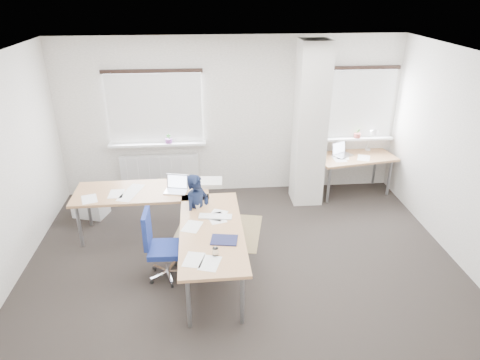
{
  "coord_description": "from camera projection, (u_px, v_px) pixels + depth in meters",
  "views": [
    {
      "loc": [
        -0.45,
        -4.79,
        3.59
      ],
      "look_at": [
        0.03,
        0.9,
        0.92
      ],
      "focal_mm": 32.0,
      "sensor_mm": 36.0,
      "label": 1
    }
  ],
  "objects": [
    {
      "name": "white_crate",
      "position": [
        91.0,
        207.0,
        7.17
      ],
      "size": [
        0.6,
        0.5,
        0.31
      ],
      "primitive_type": "cube",
      "rotation": [
        0.0,
        0.0,
        -0.31
      ],
      "color": "white",
      "rests_on": "ground"
    },
    {
      "name": "desk_side",
      "position": [
        355.0,
        158.0,
        7.71
      ],
      "size": [
        1.5,
        0.93,
        1.22
      ],
      "rotation": [
        0.0,
        0.0,
        0.17
      ],
      "color": "#A27246",
      "rests_on": "ground"
    },
    {
      "name": "ground",
      "position": [
        243.0,
        268.0,
        5.88
      ],
      "size": [
        6.0,
        6.0,
        0.0
      ],
      "primitive_type": "plane",
      "color": "black",
      "rests_on": "ground"
    },
    {
      "name": "task_chair",
      "position": [
        164.0,
        260.0,
        5.6
      ],
      "size": [
        0.54,
        0.53,
        0.99
      ],
      "rotation": [
        0.0,
        0.0,
        -0.03
      ],
      "color": "navy",
      "rests_on": "ground"
    },
    {
      "name": "room_shell",
      "position": [
        254.0,
        137.0,
        5.57
      ],
      "size": [
        6.04,
        5.04,
        2.82
      ],
      "color": "#B8B3A7",
      "rests_on": "ground"
    },
    {
      "name": "person",
      "position": [
        198.0,
        214.0,
        6.04
      ],
      "size": [
        0.5,
        0.52,
        1.2
      ],
      "primitive_type": "imported",
      "rotation": [
        0.0,
        0.0,
        0.86
      ],
      "color": "black",
      "rests_on": "ground"
    },
    {
      "name": "desk_main",
      "position": [
        178.0,
        210.0,
        5.96
      ],
      "size": [
        2.44,
        2.61,
        0.96
      ],
      "rotation": [
        0.0,
        0.0,
        0.02
      ],
      "color": "#A27246",
      "rests_on": "ground"
    },
    {
      "name": "floor_mat",
      "position": [
        218.0,
        231.0,
        6.76
      ],
      "size": [
        1.51,
        1.36,
        0.01
      ],
      "primitive_type": "cube",
      "rotation": [
        0.0,
        0.0,
        -0.21
      ],
      "color": "olive",
      "rests_on": "ground"
    }
  ]
}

